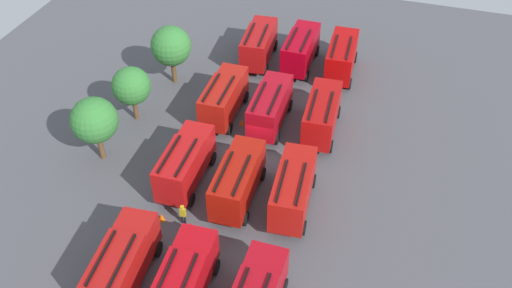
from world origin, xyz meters
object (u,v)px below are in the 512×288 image
at_px(fire_truck_1, 293,188).
at_px(fire_truck_3, 342,56).
at_px(traffic_cone_2, 262,85).
at_px(firefighter_0, 183,214).
at_px(firefighter_1, 191,231).
at_px(tree_2, 171,46).
at_px(traffic_cone_0, 162,217).
at_px(tree_1, 131,86).
at_px(fire_truck_9, 185,162).
at_px(fire_truck_2, 322,114).
at_px(tree_0, 94,120).
at_px(fire_truck_10, 224,97).
at_px(fire_truck_5, 238,179).
at_px(fire_truck_11, 259,43).
at_px(traffic_cone_1, 242,122).
at_px(fire_truck_4, 183,282).
at_px(fire_truck_7, 301,48).
at_px(fire_truck_6, 270,106).
at_px(fire_truck_8, 123,262).

relative_size(fire_truck_1, fire_truck_3, 1.01).
bearing_deg(traffic_cone_2, firefighter_0, 178.47).
bearing_deg(traffic_cone_2, fire_truck_3, -55.97).
bearing_deg(firefighter_1, tree_2, 113.65).
bearing_deg(traffic_cone_0, tree_1, 34.96).
xyz_separation_m(fire_truck_9, traffic_cone_2, (14.32, -1.94, -1.81)).
relative_size(firefighter_1, tree_2, 0.27).
relative_size(fire_truck_2, tree_0, 1.24).
xyz_separation_m(fire_truck_1, fire_truck_2, (9.39, -0.12, 0.00)).
bearing_deg(tree_0, fire_truck_10, -43.28).
height_order(fire_truck_5, fire_truck_11, same).
bearing_deg(firefighter_0, tree_2, 21.29).
bearing_deg(traffic_cone_1, fire_truck_4, -172.71).
bearing_deg(fire_truck_4, fire_truck_11, 4.58).
xyz_separation_m(firefighter_0, traffic_cone_1, (12.31, -0.38, -0.73)).
bearing_deg(fire_truck_1, fire_truck_4, 151.10).
distance_m(fire_truck_7, traffic_cone_2, 5.69).
xyz_separation_m(fire_truck_4, firefighter_0, (6.09, 2.74, -1.11)).
relative_size(fire_truck_4, fire_truck_10, 1.01).
bearing_deg(fire_truck_6, fire_truck_1, -155.27).
relative_size(fire_truck_4, fire_truck_9, 1.01).
bearing_deg(tree_1, fire_truck_9, -129.29).
relative_size(fire_truck_1, fire_truck_6, 1.02).
distance_m(fire_truck_3, fire_truck_4, 29.45).
height_order(firefighter_0, traffic_cone_1, firefighter_0).
bearing_deg(fire_truck_5, fire_truck_7, -1.71).
bearing_deg(tree_2, fire_truck_5, -139.82).
xyz_separation_m(fire_truck_11, tree_1, (-12.48, 7.83, 1.43)).
height_order(tree_1, traffic_cone_2, tree_1).
bearing_deg(fire_truck_9, fire_truck_2, -44.91).
relative_size(fire_truck_5, fire_truck_8, 0.99).
bearing_deg(traffic_cone_2, tree_0, 144.31).
relative_size(fire_truck_1, fire_truck_10, 1.02).
xyz_separation_m(fire_truck_3, fire_truck_10, (-9.97, 8.80, 0.00)).
bearing_deg(fire_truck_7, fire_truck_3, -92.25).
height_order(fire_truck_6, traffic_cone_0, fire_truck_6).
relative_size(fire_truck_1, fire_truck_4, 1.01).
distance_m(firefighter_0, traffic_cone_2, 18.43).
distance_m(fire_truck_5, tree_0, 12.61).
bearing_deg(tree_0, firefighter_1, -119.31).
height_order(fire_truck_6, traffic_cone_2, fire_truck_6).
bearing_deg(fire_truck_3, fire_truck_10, 135.31).
relative_size(fire_truck_6, tree_2, 1.21).
relative_size(firefighter_1, traffic_cone_1, 2.56).
relative_size(firefighter_1, tree_0, 0.27).
relative_size(tree_1, traffic_cone_2, 7.69).
bearing_deg(fire_truck_1, traffic_cone_1, 34.85).
distance_m(fire_truck_8, firefighter_1, 5.56).
xyz_separation_m(fire_truck_2, fire_truck_6, (-0.31, 4.57, 0.00)).
relative_size(tree_2, traffic_cone_1, 9.57).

